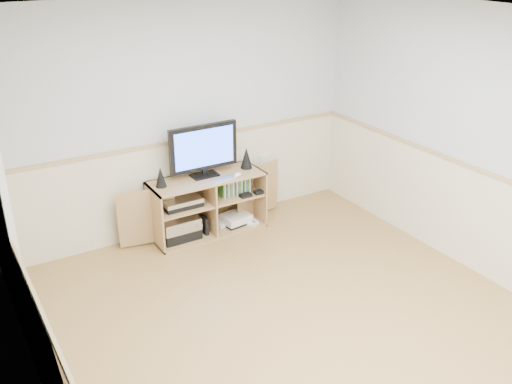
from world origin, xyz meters
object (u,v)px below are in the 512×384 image
at_px(media_cabinet, 205,202).
at_px(monitor, 204,149).
at_px(game_consoles, 234,219).
at_px(keyboard, 224,179).

height_order(media_cabinet, monitor, monitor).
relative_size(monitor, game_consoles, 1.68).
distance_m(monitor, game_consoles, 0.95).
distance_m(media_cabinet, game_consoles, 0.42).
distance_m(monitor, keyboard, 0.38).
xyz_separation_m(media_cabinet, monitor, (-0.00, -0.01, 0.63)).
height_order(monitor, keyboard, monitor).
bearing_deg(keyboard, media_cabinet, 118.45).
bearing_deg(media_cabinet, monitor, -90.00).
distance_m(media_cabinet, monitor, 0.63).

